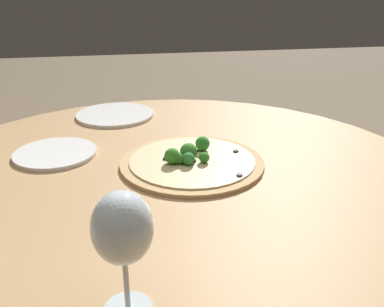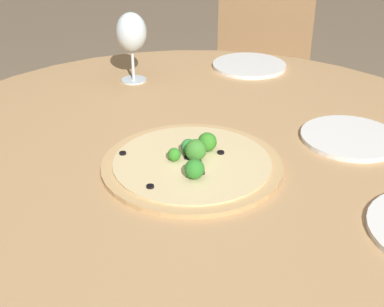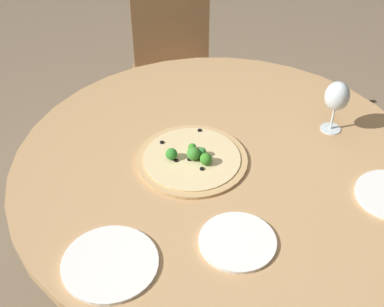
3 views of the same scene
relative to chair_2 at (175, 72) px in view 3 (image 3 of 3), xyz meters
The scene contains 7 objects.
ground_plane 1.12m from the chair_2, 60.22° to the left, with size 12.00×12.00×0.00m, color #847056.
dining_table 1.03m from the chair_2, 60.22° to the left, with size 1.33×1.33×0.75m.
chair_2 is the anchor object (origin of this frame).
pizza 1.03m from the chair_2, 55.20° to the left, with size 0.36×0.36×0.06m.
wine_glass 1.07m from the chair_2, 84.74° to the left, with size 0.08×0.08×0.19m.
plate_near 1.43m from the chair_2, 45.00° to the left, with size 0.26×0.26×0.01m.
plate_far 1.37m from the chair_2, 59.20° to the left, with size 0.21×0.21×0.01m.
Camera 3 is at (0.89, 0.93, 1.87)m, focal length 50.00 mm.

